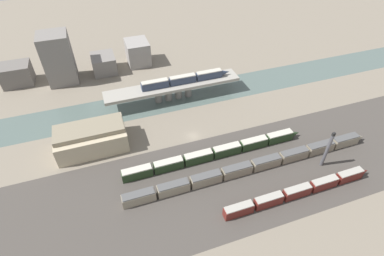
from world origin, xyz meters
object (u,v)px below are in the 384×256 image
warehouse_building (91,137)px  signal_tower (327,150)px  train_on_bridge (186,79)px  train_yard_near (300,191)px  train_yard_mid (255,166)px  train_yard_far (216,153)px

warehouse_building → signal_tower: bearing=-25.5°
warehouse_building → train_on_bridge: bearing=25.0°
train_yard_near → signal_tower: 17.99m
train_yard_near → train_yard_mid: size_ratio=0.58×
train_on_bridge → train_yard_mid: bearing=-80.5°
train_on_bridge → warehouse_building: train_on_bridge is taller
signal_tower → train_yard_near: bearing=-151.0°
train_yard_far → warehouse_building: 45.76m
signal_tower → warehouse_building: bearing=154.5°
train_yard_mid → signal_tower: 24.52m
train_yard_far → warehouse_building: (-41.15, 19.85, 2.66)m
train_yard_near → signal_tower: bearing=29.0°
train_yard_mid → warehouse_building: size_ratio=3.70×
train_yard_near → warehouse_building: size_ratio=2.13×
train_yard_mid → train_yard_far: size_ratio=1.34×
warehouse_building → train_yard_near: bearing=-36.4°
warehouse_building → signal_tower: signal_tower is taller
train_on_bridge → train_yard_mid: train_on_bridge is taller
train_yard_near → train_yard_far: size_ratio=0.77×
train_on_bridge → train_yard_far: train_on_bridge is taller
train_yard_mid → warehouse_building: (-51.40, 29.86, 2.60)m
train_on_bridge → signal_tower: size_ratio=2.72×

